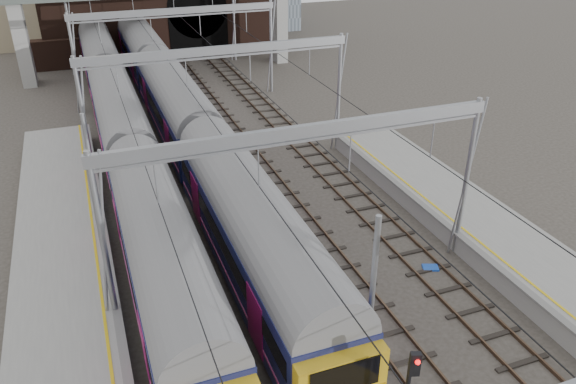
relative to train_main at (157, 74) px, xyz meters
name	(u,v)px	position (x,y,z in m)	size (l,w,h in m)	color
tracks	(257,214)	(2.00, -20.81, -2.66)	(14.40, 80.00, 0.22)	#4C3828
overhead_line	(221,69)	(2.00, -14.32, 3.89)	(16.80, 80.00, 8.00)	gray
retaining_wall	(163,17)	(3.40, 16.12, 1.65)	(28.00, 2.75, 9.00)	#321D16
train_main	(157,74)	(0.00, 0.00, 0.00)	(3.11, 71.93, 5.25)	black
train_second	(120,122)	(-4.00, -10.18, -0.10)	(2.95, 51.21, 5.03)	black
signal_near_left	(192,342)	(-3.99, -32.76, 0.20)	(0.34, 0.45, 4.51)	black
equip_cover_a	(343,304)	(3.08, -29.66, -2.63)	(0.84, 0.59, 0.10)	blue
equip_cover_b	(302,261)	(2.62, -26.02, -2.62)	(0.95, 0.67, 0.11)	blue
equip_cover_c	(430,268)	(8.21, -28.67, -2.63)	(0.74, 0.52, 0.09)	blue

